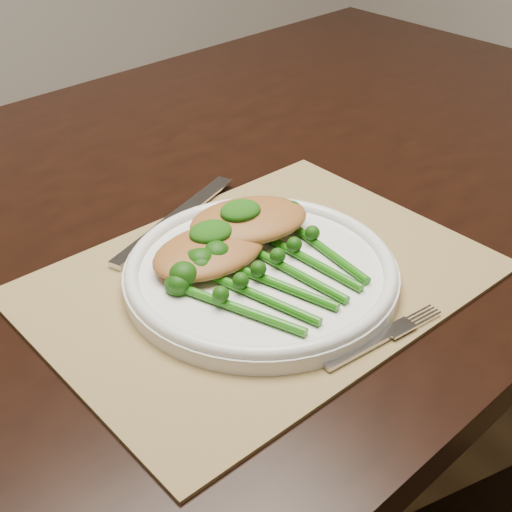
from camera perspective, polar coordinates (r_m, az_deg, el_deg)
dining_table at (r=1.15m, az=-2.77°, el=-11.14°), size 1.72×1.14×0.75m
placemat at (r=0.75m, az=0.38°, el=-1.90°), size 0.50×0.39×0.00m
dinner_plate at (r=0.74m, az=0.40°, el=-1.23°), size 0.29×0.29×0.03m
knife at (r=0.83m, az=-7.36°, el=2.30°), size 0.21×0.12×0.01m
fork at (r=0.69m, az=10.72°, el=-6.07°), size 0.14×0.02×0.00m
chicken_fillet_left at (r=0.74m, az=-3.75°, el=0.40°), size 0.14×0.10×0.03m
chicken_fillet_right at (r=0.78m, az=-0.58°, el=2.88°), size 0.15×0.12×0.03m
pesto_dollop_left at (r=0.75m, az=-3.63°, el=1.93°), size 0.05×0.04×0.02m
pesto_dollop_right at (r=0.77m, az=-1.25°, el=3.65°), size 0.05×0.04×0.02m
broccolini_bundle at (r=0.72m, az=2.29°, el=-1.71°), size 0.20×0.21×0.04m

